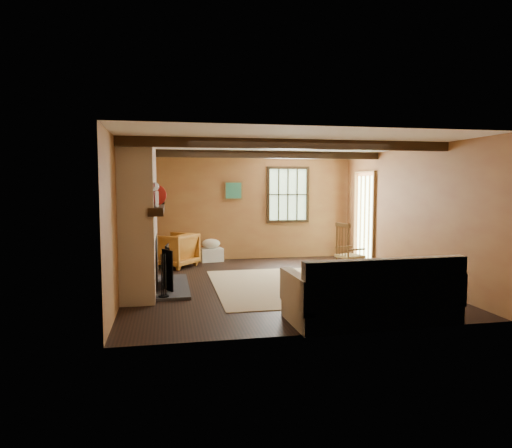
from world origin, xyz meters
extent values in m
plane|color=black|center=(0.00, 0.00, 0.00)|extent=(5.50, 5.50, 0.00)
cube|color=#9B6937|center=(0.00, 2.75, 1.20)|extent=(5.00, 0.02, 2.40)
cube|color=#9B6937|center=(0.00, -2.75, 1.20)|extent=(5.00, 0.02, 2.40)
cube|color=#9B6937|center=(-2.50, 0.00, 1.20)|extent=(0.02, 5.50, 2.40)
cube|color=#9B6937|center=(2.50, 0.00, 1.20)|extent=(0.02, 5.50, 2.40)
cube|color=white|center=(0.00, 0.00, 2.40)|extent=(5.00, 5.50, 0.02)
cube|color=black|center=(0.00, -1.20, 2.33)|extent=(5.00, 0.12, 0.14)
cube|color=black|center=(0.00, 1.20, 2.33)|extent=(5.00, 0.12, 0.14)
cube|color=black|center=(1.00, 2.72, 1.50)|extent=(1.02, 0.06, 1.32)
cube|color=#BBE5AF|center=(1.00, 2.75, 1.50)|extent=(0.90, 0.01, 1.20)
cube|color=black|center=(1.00, 2.73, 1.50)|extent=(0.90, 0.03, 0.02)
cube|color=brown|center=(2.47, 1.70, 1.00)|extent=(0.06, 1.00, 2.06)
cube|color=#BBE5AF|center=(2.50, 1.70, 1.00)|extent=(0.01, 0.80, 1.85)
cube|color=brown|center=(-0.30, 2.72, 1.60)|extent=(0.42, 0.03, 0.42)
cube|color=#25716C|center=(-0.30, 2.71, 1.60)|extent=(0.36, 0.01, 0.36)
cube|color=#A1633E|center=(-2.25, 0.00, 1.20)|extent=(0.50, 2.20, 2.40)
cube|color=black|center=(-2.18, 0.00, 0.45)|extent=(0.38, 1.00, 0.85)
cube|color=#343438|center=(-1.75, 0.00, 0.03)|extent=(0.55, 1.80, 0.05)
cube|color=black|center=(-1.97, 0.00, 1.35)|extent=(0.22, 2.30, 0.12)
cube|color=black|center=(-1.82, -0.37, 0.38)|extent=(0.17, 0.30, 0.66)
cube|color=black|center=(-1.82, -0.03, 0.38)|extent=(0.08, 0.33, 0.66)
cube|color=black|center=(-1.82, 0.30, 0.38)|extent=(0.06, 0.33, 0.66)
cylinder|color=black|center=(-1.88, -0.80, 0.06)|extent=(0.16, 0.16, 0.02)
cylinder|color=black|center=(-1.91, -0.83, 0.38)|extent=(0.01, 0.01, 0.65)
cylinder|color=black|center=(-1.88, -0.80, 0.38)|extent=(0.01, 0.01, 0.65)
cylinder|color=black|center=(-1.85, -0.77, 0.38)|extent=(0.01, 0.01, 0.65)
cylinder|color=silver|center=(-1.98, -0.89, 1.53)|extent=(0.11, 0.11, 0.24)
sphere|color=silver|center=(-1.98, -0.89, 1.71)|extent=(0.13, 0.13, 0.13)
cylinder|color=red|center=(-1.98, -0.34, 1.58)|extent=(0.33, 0.07, 0.33)
cube|color=black|center=(-1.98, 0.19, 1.47)|extent=(0.27, 0.22, 0.13)
cylinder|color=black|center=(-1.98, 0.43, 1.46)|extent=(0.08, 0.08, 0.10)
cylinder|color=black|center=(-1.98, 0.53, 1.45)|extent=(0.06, 0.06, 0.07)
cube|color=tan|center=(0.20, -0.20, 0.00)|extent=(2.50, 3.00, 0.01)
cube|color=tan|center=(1.55, 0.27, 0.40)|extent=(0.50, 0.51, 0.04)
cube|color=brown|center=(1.38, 0.23, 0.99)|extent=(0.15, 0.40, 0.07)
cylinder|color=brown|center=(1.77, 0.15, 0.20)|extent=(0.03, 0.03, 0.39)
cylinder|color=brown|center=(1.68, 0.49, 0.20)|extent=(0.03, 0.03, 0.39)
cylinder|color=brown|center=(1.43, 0.06, 0.20)|extent=(0.03, 0.03, 0.39)
cylinder|color=brown|center=(1.34, 0.40, 0.20)|extent=(0.03, 0.03, 0.39)
cylinder|color=brown|center=(1.43, 0.06, 0.71)|extent=(0.03, 0.03, 0.66)
cylinder|color=brown|center=(1.34, 0.40, 0.71)|extent=(0.03, 0.03, 0.66)
cylinder|color=brown|center=(1.40, 0.14, 0.69)|extent=(0.02, 0.02, 0.55)
cylinder|color=brown|center=(1.38, 0.23, 0.69)|extent=(0.02, 0.02, 0.55)
cylinder|color=brown|center=(1.36, 0.31, 0.69)|extent=(0.02, 0.02, 0.55)
cube|color=brown|center=(1.60, 0.09, 0.55)|extent=(0.37, 0.13, 0.03)
cube|color=brown|center=(1.50, 0.46, 0.55)|extent=(0.37, 0.13, 0.03)
cube|color=brown|center=(1.60, 0.10, 0.01)|extent=(0.73, 0.23, 0.03)
cube|color=brown|center=(1.51, 0.44, 0.01)|extent=(0.73, 0.23, 0.03)
cube|color=white|center=(0.73, -2.35, 0.23)|extent=(2.13, 1.03, 0.46)
cube|color=white|center=(0.75, -2.75, 0.58)|extent=(2.10, 0.24, 0.58)
cube|color=white|center=(-0.26, -2.39, 0.44)|extent=(0.18, 0.95, 0.42)
cube|color=white|center=(1.72, -2.31, 0.44)|extent=(0.18, 0.95, 0.42)
ellipsoid|color=white|center=(1.25, -2.22, 0.58)|extent=(0.38, 0.15, 0.38)
cylinder|color=#4F3D22|center=(-1.99, 2.51, 0.06)|extent=(0.41, 0.12, 0.12)
cylinder|color=#4F3D22|center=(-1.85, 2.51, 0.06)|extent=(0.41, 0.12, 0.12)
cylinder|color=#4F3D22|center=(-1.72, 2.51, 0.06)|extent=(0.41, 0.12, 0.12)
cylinder|color=#4F3D22|center=(-1.99, 2.51, 0.19)|extent=(0.41, 0.12, 0.12)
cylinder|color=#4F3D22|center=(-1.85, 2.51, 0.19)|extent=(0.41, 0.12, 0.12)
cylinder|color=#4F3D22|center=(-1.72, 2.51, 0.19)|extent=(0.41, 0.12, 0.12)
cube|color=white|center=(-0.85, 2.55, 0.15)|extent=(0.55, 0.46, 0.30)
ellipsoid|color=white|center=(-0.85, 2.55, 0.41)|extent=(0.51, 0.46, 0.21)
imported|color=#BF6026|center=(-1.67, 1.98, 0.36)|extent=(1.10, 1.10, 0.72)
camera|label=1|loc=(-1.81, -7.71, 1.75)|focal=32.00mm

